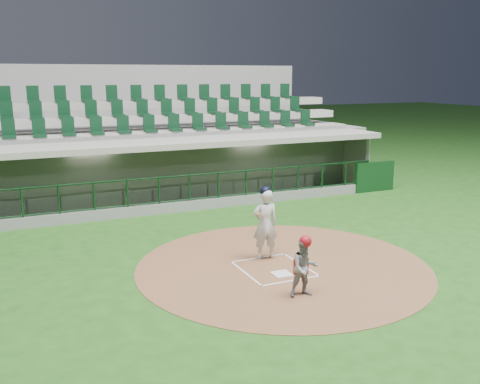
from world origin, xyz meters
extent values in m
plane|color=#1C4B15|center=(0.00, 0.00, 0.00)|extent=(120.00, 120.00, 0.00)
cylinder|color=brown|center=(0.30, -0.20, 0.01)|extent=(7.20, 7.20, 0.01)
cube|color=silver|center=(0.00, -0.70, 0.02)|extent=(0.43, 0.43, 0.02)
cube|color=white|center=(-0.75, -0.30, 0.02)|extent=(0.05, 1.80, 0.01)
cube|color=white|center=(0.75, -0.30, 0.02)|extent=(0.05, 1.80, 0.01)
cube|color=white|center=(0.00, 0.55, 0.02)|extent=(1.55, 0.05, 0.01)
cube|color=white|center=(0.00, -1.15, 0.02)|extent=(1.55, 0.05, 0.01)
cube|color=gray|center=(0.00, 7.50, -0.55)|extent=(15.00, 3.00, 0.10)
cube|color=gray|center=(0.00, 9.10, 0.85)|extent=(15.00, 0.20, 2.70)
cube|color=#9E9A8C|center=(0.00, 8.98, 1.10)|extent=(13.50, 0.04, 0.90)
cube|color=gray|center=(7.50, 7.50, 0.85)|extent=(0.20, 3.00, 2.70)
cube|color=gray|center=(0.00, 7.25, 2.30)|extent=(15.40, 3.50, 0.20)
cube|color=slate|center=(0.00, 5.95, 0.15)|extent=(15.00, 0.15, 0.40)
cube|color=black|center=(0.00, 5.95, 1.73)|extent=(15.00, 0.01, 0.95)
cube|color=brown|center=(0.00, 8.55, -0.28)|extent=(12.75, 0.40, 0.45)
cube|color=white|center=(-3.00, 7.50, 2.17)|extent=(1.30, 0.35, 0.04)
cube|color=white|center=(3.00, 7.50, 2.17)|extent=(1.30, 0.35, 0.04)
cube|color=black|center=(7.80, 5.90, 0.60)|extent=(1.80, 0.18, 1.20)
imported|color=maroon|center=(-5.46, 8.33, 0.30)|extent=(1.04, 0.61, 1.60)
imported|color=#A2111C|center=(-1.14, 8.48, 0.42)|extent=(1.15, 0.72, 1.83)
imported|color=#B41913|center=(1.70, 8.12, 0.36)|extent=(0.88, 0.61, 1.71)
imported|color=#A01711|center=(4.97, 8.08, 0.27)|extent=(1.46, 0.56, 1.54)
cube|color=slate|center=(0.00, 10.75, 1.15)|extent=(17.00, 6.50, 2.50)
cube|color=gray|center=(0.00, 9.25, 2.30)|extent=(16.60, 0.95, 0.30)
cube|color=#9C998D|center=(0.00, 10.20, 2.85)|extent=(16.60, 0.95, 0.30)
cube|color=gray|center=(0.00, 11.15, 3.40)|extent=(16.60, 0.95, 0.30)
cube|color=gray|center=(0.00, 14.10, 2.53)|extent=(17.00, 0.25, 5.05)
imported|color=silver|center=(0.14, 0.47, 0.92)|extent=(0.71, 0.52, 1.81)
sphere|color=black|center=(0.14, 0.47, 1.76)|extent=(0.28, 0.28, 0.28)
cylinder|color=tan|center=(-0.11, 0.22, 1.25)|extent=(0.58, 0.79, 0.39)
imported|color=gray|center=(-0.16, -1.99, 0.64)|extent=(0.67, 0.56, 1.26)
sphere|color=#A3111C|center=(-0.16, -1.99, 1.22)|extent=(0.26, 0.26, 0.26)
cube|color=#A41711|center=(-0.16, -1.84, 0.62)|extent=(0.32, 0.10, 0.35)
camera|label=1|loc=(-5.76, -11.12, 4.62)|focal=40.00mm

